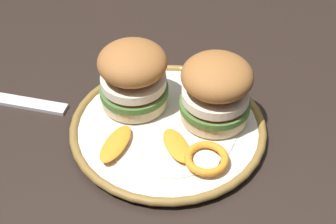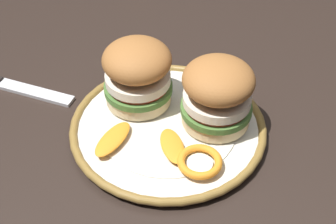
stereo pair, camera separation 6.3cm
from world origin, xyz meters
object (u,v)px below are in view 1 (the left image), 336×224
object	(u,v)px
sandwich_half_left	(133,75)
sandwich_half_right	(216,89)
dining_table	(169,148)
dinner_plate	(168,127)

from	to	relation	value
sandwich_half_left	sandwich_half_right	world-z (taller)	same
dining_table	sandwich_half_right	world-z (taller)	sandwich_half_right
dining_table	sandwich_half_left	size ratio (longest dim) A/B	10.82
sandwich_half_left	dining_table	bearing A→B (deg)	110.55
dinner_plate	sandwich_half_right	bearing A→B (deg)	111.88
dining_table	sandwich_half_left	xyz separation A→B (m)	(0.02, -0.05, 0.17)
sandwich_half_left	sandwich_half_right	xyz separation A→B (m)	(0.01, 0.12, 0.00)
sandwich_half_right	dining_table	bearing A→B (deg)	-114.41
dinner_plate	sandwich_half_left	size ratio (longest dim) A/B	2.57
dinner_plate	dining_table	bearing A→B (deg)	-173.02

